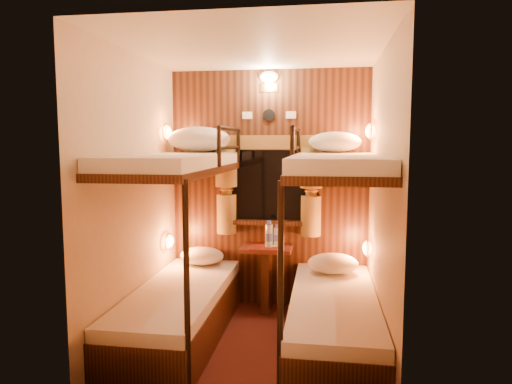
% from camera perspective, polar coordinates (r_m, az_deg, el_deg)
% --- Properties ---
extents(floor, '(2.10, 2.10, 0.00)m').
position_cam_1_polar(floor, '(3.97, -0.33, -18.77)').
color(floor, '#3A1010').
rests_on(floor, ground).
extents(ceiling, '(2.10, 2.10, 0.00)m').
position_cam_1_polar(ceiling, '(3.67, -0.36, 17.55)').
color(ceiling, silver).
rests_on(ceiling, wall_back).
extents(wall_back, '(2.40, 0.00, 2.40)m').
position_cam_1_polar(wall_back, '(4.67, 1.65, 0.32)').
color(wall_back, '#C6B293').
rests_on(wall_back, floor).
extents(wall_front, '(2.40, 0.00, 2.40)m').
position_cam_1_polar(wall_front, '(2.61, -3.93, -4.32)').
color(wall_front, '#C6B293').
rests_on(wall_front, floor).
extents(wall_left, '(0.00, 2.40, 2.40)m').
position_cam_1_polar(wall_left, '(3.91, -14.97, -1.01)').
color(wall_left, '#C6B293').
rests_on(wall_left, floor).
extents(wall_right, '(0.00, 2.40, 2.40)m').
position_cam_1_polar(wall_right, '(3.62, 15.51, -1.60)').
color(wall_right, '#C6B293').
rests_on(wall_right, floor).
extents(back_panel, '(2.00, 0.03, 2.40)m').
position_cam_1_polar(back_panel, '(4.65, 1.63, 0.31)').
color(back_panel, black).
rests_on(back_panel, floor).
extents(bunk_left, '(0.72, 1.90, 1.82)m').
position_cam_1_polar(bunk_left, '(3.98, -9.58, -10.20)').
color(bunk_left, black).
rests_on(bunk_left, floor).
extents(bunk_right, '(0.72, 1.90, 1.82)m').
position_cam_1_polar(bunk_right, '(3.80, 9.72, -11.02)').
color(bunk_right, black).
rests_on(bunk_right, floor).
extents(window, '(1.00, 0.12, 0.79)m').
position_cam_1_polar(window, '(4.62, 1.58, 0.03)').
color(window, black).
rests_on(window, back_panel).
extents(curtains, '(1.10, 0.22, 1.00)m').
position_cam_1_polar(curtains, '(4.58, 1.54, 1.02)').
color(curtains, olive).
rests_on(curtains, back_panel).
extents(back_fixtures, '(0.54, 0.09, 0.48)m').
position_cam_1_polar(back_fixtures, '(4.63, 1.62, 13.25)').
color(back_fixtures, black).
rests_on(back_fixtures, back_panel).
extents(reading_lamps, '(2.00, 0.20, 1.25)m').
position_cam_1_polar(reading_lamps, '(4.32, 1.09, 0.38)').
color(reading_lamps, orange).
rests_on(reading_lamps, wall_left).
extents(table, '(0.50, 0.34, 0.66)m').
position_cam_1_polar(table, '(4.62, 1.32, -9.66)').
color(table, '#572514').
rests_on(table, floor).
extents(bottle_left, '(0.08, 0.08, 0.27)m').
position_cam_1_polar(bottle_left, '(4.50, 1.63, -5.48)').
color(bottle_left, '#99BFE5').
rests_on(bottle_left, table).
extents(bottle_right, '(0.06, 0.06, 0.21)m').
position_cam_1_polar(bottle_right, '(4.58, 2.61, -5.59)').
color(bottle_right, '#99BFE5').
rests_on(bottle_right, table).
extents(sachet_a, '(0.09, 0.07, 0.01)m').
position_cam_1_polar(sachet_a, '(4.56, 2.34, -6.78)').
color(sachet_a, silver).
rests_on(sachet_a, table).
extents(sachet_b, '(0.07, 0.05, 0.00)m').
position_cam_1_polar(sachet_b, '(4.57, 2.41, -6.76)').
color(sachet_b, silver).
rests_on(sachet_b, table).
extents(pillow_lower_left, '(0.44, 0.32, 0.17)m').
position_cam_1_polar(pillow_lower_left, '(4.66, -6.78, -7.92)').
color(pillow_lower_left, silver).
rests_on(pillow_lower_left, bunk_left).
extents(pillow_lower_right, '(0.47, 0.34, 0.19)m').
position_cam_1_polar(pillow_lower_right, '(4.38, 9.59, -8.79)').
color(pillow_lower_right, silver).
rests_on(pillow_lower_right, bunk_right).
extents(pillow_upper_left, '(0.62, 0.44, 0.24)m').
position_cam_1_polar(pillow_upper_left, '(4.48, -7.12, 6.56)').
color(pillow_upper_left, silver).
rests_on(pillow_upper_left, bunk_left).
extents(pillow_upper_right, '(0.49, 0.35, 0.19)m').
position_cam_1_polar(pillow_upper_right, '(4.34, 9.84, 6.18)').
color(pillow_upper_right, silver).
rests_on(pillow_upper_right, bunk_right).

